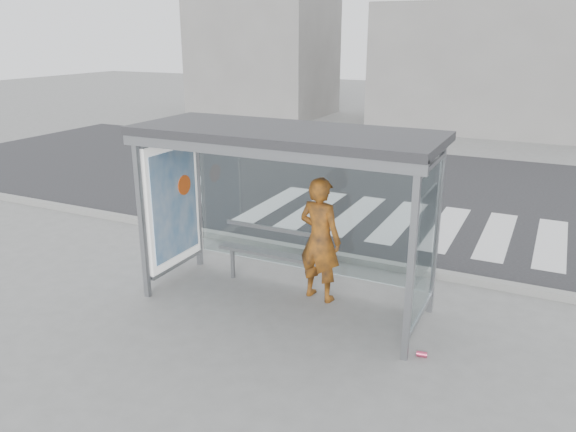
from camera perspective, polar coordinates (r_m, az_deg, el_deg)
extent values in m
plane|color=slate|center=(8.49, -0.33, -8.87)|extent=(80.00, 80.00, 0.00)
cube|color=#242426|center=(14.70, 11.85, 2.56)|extent=(30.00, 10.00, 0.01)
cube|color=gray|center=(10.10, 4.59, -4.01)|extent=(30.00, 0.18, 0.12)
cube|color=silver|center=(13.28, -1.41, 1.27)|extent=(0.55, 3.00, 0.00)
cube|color=silver|center=(12.87, 2.55, 0.70)|extent=(0.55, 3.00, 0.00)
cube|color=silver|center=(12.53, 6.75, 0.10)|extent=(0.55, 3.00, 0.00)
cube|color=silver|center=(12.26, 11.15, -0.54)|extent=(0.55, 3.00, 0.00)
cube|color=silver|center=(12.07, 15.73, -1.19)|extent=(0.55, 3.00, 0.00)
cube|color=silver|center=(11.95, 20.43, -1.86)|extent=(0.55, 3.00, 0.00)
cube|color=silver|center=(11.92, 25.18, -2.52)|extent=(0.55, 3.00, 0.00)
cube|color=gray|center=(8.51, -14.65, -0.30)|extent=(0.08, 0.08, 2.50)
cube|color=gray|center=(6.76, 12.39, -5.01)|extent=(0.08, 0.08, 2.50)
cube|color=gray|center=(9.56, -9.27, 2.08)|extent=(0.08, 0.08, 2.50)
cube|color=gray|center=(8.04, 14.83, -1.41)|extent=(0.08, 0.08, 2.50)
cube|color=#2D2D30|center=(7.68, -0.36, 8.42)|extent=(4.25, 1.65, 0.12)
cube|color=gray|center=(7.04, -3.12, 6.58)|extent=(4.25, 0.06, 0.18)
cube|color=white|center=(8.59, 1.72, 0.82)|extent=(3.80, 0.02, 2.00)
cube|color=white|center=(9.01, -11.82, 1.27)|extent=(0.15, 1.25, 2.00)
cube|color=#3274B4|center=(8.96, -11.39, 1.20)|extent=(0.01, 1.10, 1.70)
cylinder|color=#FA5916|center=(9.08, -10.49, 3.12)|extent=(0.02, 0.32, 0.32)
cube|color=white|center=(7.37, 13.75, -2.69)|extent=(0.03, 1.25, 2.00)
cube|color=beige|center=(7.39, 13.66, -1.81)|extent=(0.03, 0.86, 1.16)
cube|color=gray|center=(28.16, -2.46, 16.39)|extent=(6.00, 5.00, 6.00)
cube|color=gray|center=(25.05, 18.81, 14.12)|extent=(8.00, 5.00, 5.00)
imported|color=red|center=(8.31, 3.26, -2.38)|extent=(0.76, 0.57, 1.90)
cube|color=slate|center=(8.85, -1.85, -3.84)|extent=(1.78, 0.22, 0.05)
cylinder|color=slate|center=(9.28, -5.63, -4.75)|extent=(0.07, 0.07, 0.52)
cylinder|color=slate|center=(8.69, 2.24, -6.33)|extent=(0.07, 0.07, 0.52)
cube|color=slate|center=(8.89, -1.30, -1.36)|extent=(1.78, 0.04, 0.06)
cylinder|color=#EF4670|center=(7.40, 13.43, -13.49)|extent=(0.14, 0.09, 0.07)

